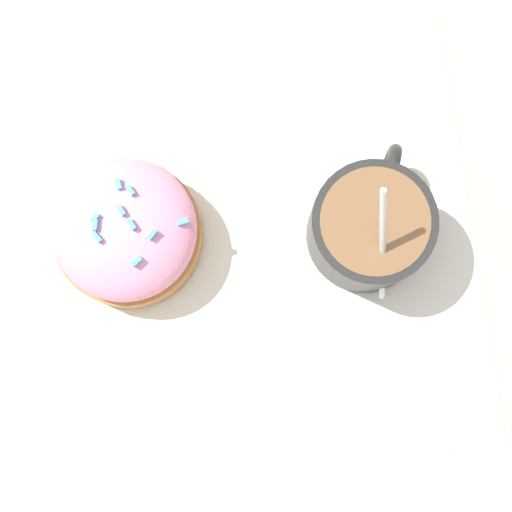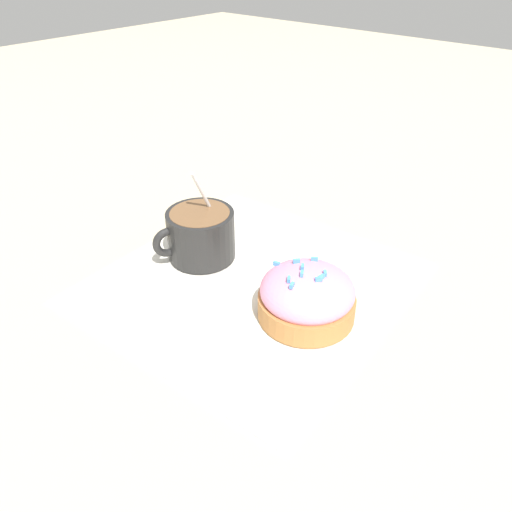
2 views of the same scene
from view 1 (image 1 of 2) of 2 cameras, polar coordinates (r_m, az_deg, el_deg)
The scene contains 4 objects.
ground_plane at distance 0.59m, azimuth -0.42°, elevation 0.92°, with size 3.00×3.00×0.00m, color #C6B793.
paper_napkin at distance 0.59m, azimuth -0.42°, elevation 0.94°, with size 0.33×0.34×0.00m.
coffee_cup at distance 0.56m, azimuth 7.70°, elevation 1.55°, with size 0.08×0.10×0.11m.
frosted_pastry at distance 0.57m, azimuth -8.63°, elevation 1.63°, with size 0.10×0.10×0.06m.
Camera 1 is at (0.00, 0.08, 0.58)m, focal length 60.00 mm.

